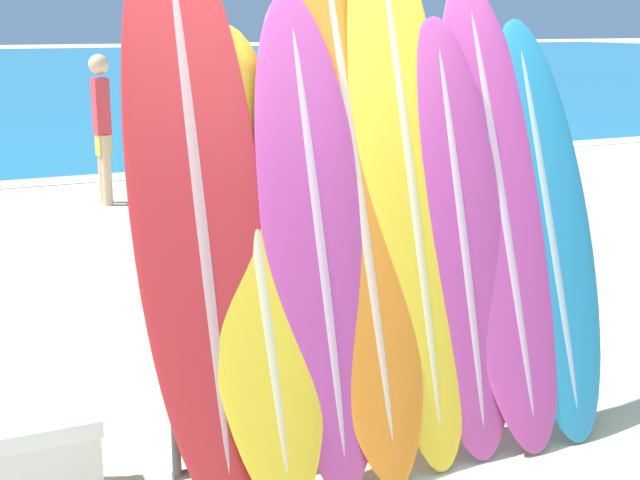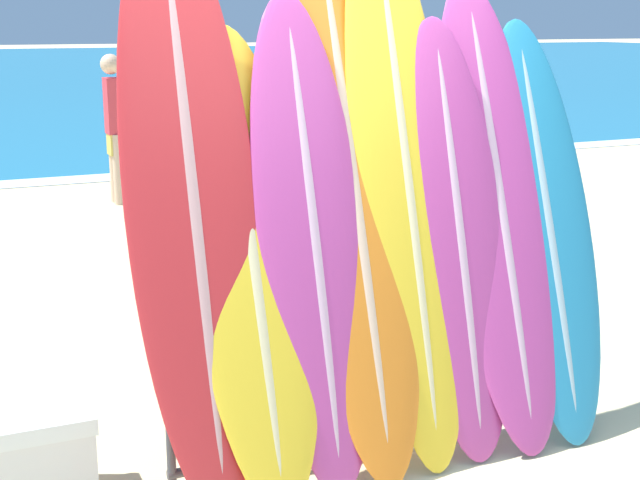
% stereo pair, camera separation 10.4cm
% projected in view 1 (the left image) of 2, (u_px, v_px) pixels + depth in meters
% --- Properties ---
extents(surfboard_rack, '(2.15, 0.04, 0.87)m').
position_uv_depth(surfboard_rack, '(391.00, 362.00, 4.22)').
color(surfboard_rack, '#47474C').
rests_on(surfboard_rack, ground_plane).
extents(surfboard_slot_0, '(0.58, 0.78, 2.54)m').
position_uv_depth(surfboard_slot_0, '(198.00, 211.00, 3.75)').
color(surfboard_slot_0, red).
rests_on(surfboard_slot_0, ground_plane).
extents(surfboard_slot_1, '(0.56, 0.79, 2.05)m').
position_uv_depth(surfboard_slot_1, '(257.00, 265.00, 3.85)').
color(surfboard_slot_1, yellow).
rests_on(surfboard_slot_1, ground_plane).
extents(surfboard_slot_2, '(0.52, 0.73, 2.19)m').
position_uv_depth(surfboard_slot_2, '(316.00, 242.00, 3.95)').
color(surfboard_slot_2, '#B23D8E').
rests_on(surfboard_slot_2, ground_plane).
extents(surfboard_slot_3, '(0.57, 0.95, 2.58)m').
position_uv_depth(surfboard_slot_3, '(355.00, 191.00, 4.07)').
color(surfboard_slot_3, orange).
rests_on(surfboard_slot_3, ground_plane).
extents(surfboard_slot_4, '(0.53, 0.84, 2.59)m').
position_uv_depth(surfboard_slot_4, '(408.00, 186.00, 4.16)').
color(surfboard_slot_4, yellow).
rests_on(surfboard_slot_4, ground_plane).
extents(surfboard_slot_5, '(0.53, 0.66, 2.08)m').
position_uv_depth(surfboard_slot_5, '(459.00, 238.00, 4.25)').
color(surfboard_slot_5, '#B23D8E').
rests_on(surfboard_slot_5, ground_plane).
extents(surfboard_slot_6, '(0.57, 0.85, 2.27)m').
position_uv_depth(surfboard_slot_6, '(500.00, 212.00, 4.38)').
color(surfboard_slot_6, '#B23D8E').
rests_on(surfboard_slot_6, ground_plane).
extents(surfboard_slot_7, '(0.54, 0.77, 2.07)m').
position_uv_depth(surfboard_slot_7, '(547.00, 227.00, 4.49)').
color(surfboard_slot_7, teal).
rests_on(surfboard_slot_7, ground_plane).
extents(person_near_water, '(0.26, 0.25, 1.52)m').
position_uv_depth(person_near_water, '(323.00, 150.00, 8.64)').
color(person_near_water, '#846047').
rests_on(person_near_water, ground_plane).
extents(person_mid_beach, '(0.23, 0.29, 1.69)m').
position_uv_depth(person_mid_beach, '(102.00, 124.00, 10.01)').
color(person_mid_beach, beige).
rests_on(person_mid_beach, ground_plane).
extents(cooler_box, '(0.60, 0.33, 0.41)m').
position_uv_depth(cooler_box, '(28.00, 463.00, 3.81)').
color(cooler_box, silver).
rests_on(cooler_box, ground_plane).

